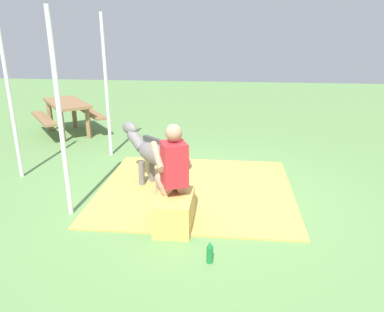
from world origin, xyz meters
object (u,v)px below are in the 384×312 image
pony_standing (154,153)px  picnic_bench (67,109)px  hay_bale (174,212)px  tent_pole_left (60,118)px  soda_bottle (210,252)px  tent_pole_right (106,88)px  tent_pole_mid (10,99)px  person_seated (172,169)px

pony_standing → picnic_bench: (2.74, 2.52, 0.02)m
hay_bale → tent_pole_left: (0.20, 1.41, 1.08)m
soda_bottle → tent_pole_right: tent_pole_right is taller
tent_pole_mid → picnic_bench: size_ratio=1.30×
person_seated → picnic_bench: (3.72, 2.95, -0.12)m
tent_pole_right → pony_standing: bearing=-141.7°
pony_standing → tent_pole_mid: tent_pole_mid is taller
pony_standing → tent_pole_mid: size_ratio=0.43×
pony_standing → tent_pole_left: bearing=135.0°
person_seated → hay_bale: bearing=-164.5°
soda_bottle → tent_pole_left: 2.39m
soda_bottle → tent_pole_right: size_ratio=0.09×
pony_standing → soda_bottle: size_ratio=4.60×
hay_bale → picnic_bench: size_ratio=0.34×
tent_pole_right → picnic_bench: size_ratio=1.30×
person_seated → pony_standing: 1.08m
picnic_bench → soda_bottle: bearing=-142.9°
person_seated → tent_pole_right: size_ratio=0.50×
picnic_bench → tent_pole_mid: bearing=-174.3°
soda_bottle → tent_pole_mid: tent_pole_mid is taller
pony_standing → picnic_bench: pony_standing is taller
tent_pole_mid → hay_bale: bearing=-116.3°
tent_pole_left → tent_pole_right: same height
hay_bale → tent_pole_mid: bearing=63.7°
pony_standing → soda_bottle: 2.11m
pony_standing → tent_pole_right: size_ratio=0.43×
person_seated → tent_pole_left: (0.04, 1.37, 0.59)m
pony_standing → soda_bottle: bearing=-152.7°
pony_standing → tent_pole_left: tent_pole_left is taller
pony_standing → tent_pole_right: (1.44, 1.14, 0.73)m
pony_standing → tent_pole_left: (-0.94, 0.94, 0.73)m
person_seated → tent_pole_mid: size_ratio=0.50×
soda_bottle → tent_pole_left: bearing=64.7°
tent_pole_right → hay_bale: bearing=-148.0°
hay_bale → person_seated: bearing=15.5°
pony_standing → tent_pole_mid: 2.39m
soda_bottle → person_seated: bearing=31.4°
tent_pole_mid → soda_bottle: bearing=-122.6°
person_seated → soda_bottle: (-0.85, -0.52, -0.58)m
soda_bottle → tent_pole_right: (3.27, 2.09, 1.17)m
tent_pole_right → picnic_bench: tent_pole_right is taller
soda_bottle → tent_pole_right: 4.05m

